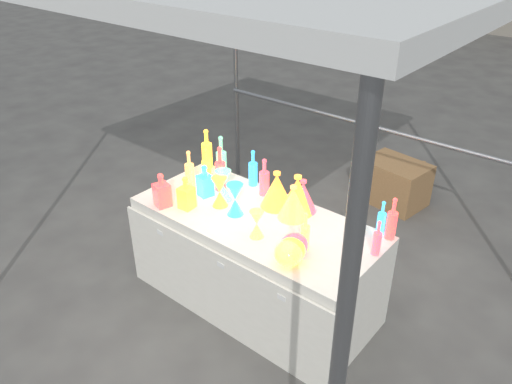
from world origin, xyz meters
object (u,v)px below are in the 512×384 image
Objects in this scene: display_table at (255,260)px; cardboard_box_closed at (394,183)px; globe_0 at (291,251)px; lampshade_0 at (277,189)px; bottle_0 at (207,148)px; decanter_0 at (186,192)px.

display_table is 3.00× the size of cardboard_box_closed.
globe_0 is at bearing -73.01° from cardboard_box_closed.
globe_0 is 0.62× the size of lampshade_0.
globe_0 is at bearing -24.80° from bottle_0.
decanter_0 is 0.65m from lampshade_0.
bottle_0 is 1.34× the size of decanter_0.
globe_0 is (0.34, -2.29, 0.60)m from cardboard_box_closed.
display_table reaches higher than cardboard_box_closed.
display_table is 5.42× the size of bottle_0.
decanter_0 is (-0.47, -0.21, 0.50)m from display_table.
globe_0 is at bearing -6.15° from decanter_0.
decanter_0 is at bearing -155.48° from display_table.
decanter_0 is at bearing -58.59° from bottle_0.
decanter_0 is 0.92× the size of lampshade_0.
display_table is at bearing -102.15° from lampshade_0.
decanter_0 is 0.96m from globe_0.
globe_0 is (0.95, -0.03, -0.06)m from decanter_0.
bottle_0 is 0.85m from lampshade_0.
lampshade_0 reaches higher than globe_0.
globe_0 is at bearing -51.64° from lampshade_0.
display_table is at bearing -85.56° from cardboard_box_closed.
bottle_0 is 0.67m from decanter_0.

